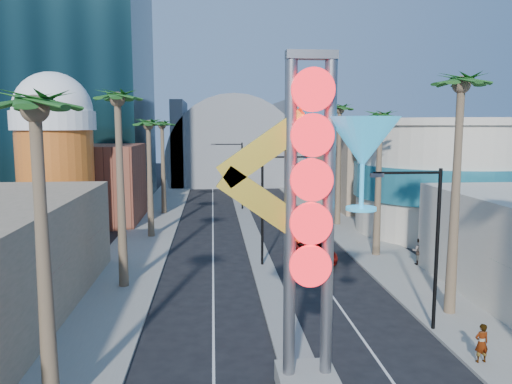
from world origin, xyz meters
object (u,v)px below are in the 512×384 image
red_pickup (312,251)px  pedestrian_a (482,343)px  neon_sign (332,201)px  pedestrian_b (419,251)px

red_pickup → pedestrian_a: 17.20m
neon_sign → red_pickup: (3.05, 18.27, -6.56)m
red_pickup → pedestrian_b: (7.22, -2.24, 0.36)m
neon_sign → pedestrian_b: (10.27, 16.03, -6.19)m
pedestrian_a → neon_sign: bearing=7.7°
red_pickup → pedestrian_b: 7.57m
pedestrian_b → pedestrian_a: bearing=100.4°
neon_sign → red_pickup: size_ratio=2.32×
neon_sign → pedestrian_b: 20.02m
neon_sign → red_pickup: 19.65m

